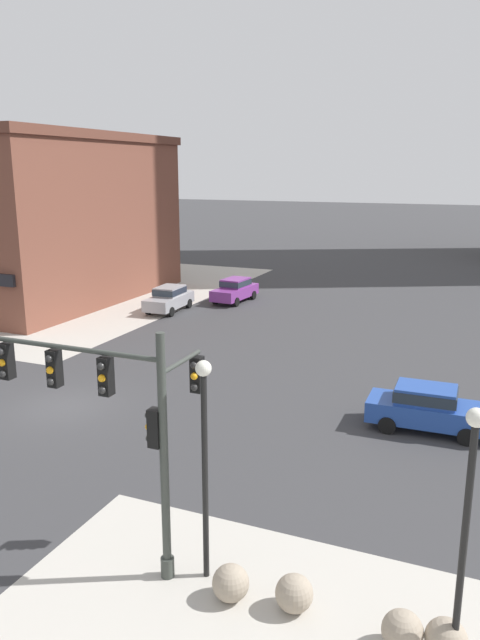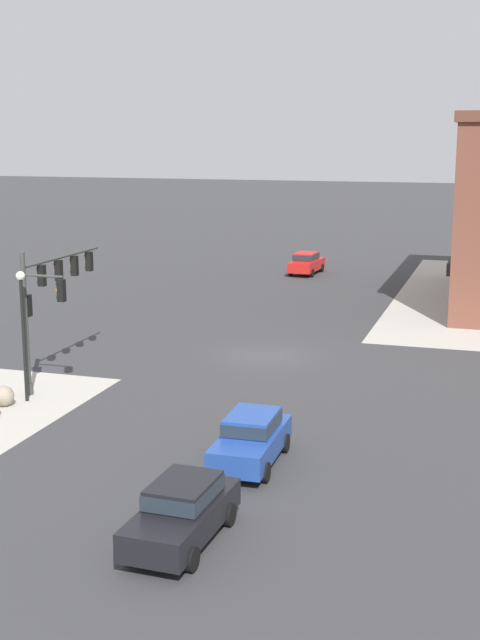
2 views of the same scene
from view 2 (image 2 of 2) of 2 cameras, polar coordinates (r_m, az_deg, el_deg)
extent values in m
plane|color=#38383A|center=(42.55, 1.75, -2.36)|extent=(320.00, 320.00, 0.00)
cylinder|color=#383D38|center=(37.28, -13.66, -4.41)|extent=(0.32, 0.32, 0.50)
cylinder|color=#383D38|center=(36.62, -13.88, -0.30)|extent=(0.20, 0.20, 5.97)
cylinder|color=#383D38|center=(39.05, -11.54, 4.09)|extent=(6.66, 0.12, 0.12)
cylinder|color=#383D38|center=(35.79, -12.80, 2.84)|extent=(0.11, 1.80, 0.11)
cube|color=black|center=(37.51, -12.88, 2.86)|extent=(0.28, 0.28, 0.90)
sphere|color=#282828|center=(37.55, -13.11, 3.29)|extent=(0.18, 0.18, 0.18)
sphere|color=orange|center=(37.59, -13.09, 2.87)|extent=(0.18, 0.18, 0.18)
sphere|color=#282828|center=(37.63, -13.07, 2.45)|extent=(0.18, 0.18, 0.18)
cube|color=black|center=(38.75, -11.81, 3.20)|extent=(0.28, 0.28, 0.90)
sphere|color=#282828|center=(38.79, -12.04, 3.62)|extent=(0.18, 0.18, 0.18)
sphere|color=orange|center=(38.83, -12.02, 3.21)|extent=(0.18, 0.18, 0.18)
sphere|color=#282828|center=(38.87, -12.00, 2.80)|extent=(0.18, 0.18, 0.18)
cube|color=black|center=(40.01, -10.81, 3.51)|extent=(0.28, 0.28, 0.90)
sphere|color=#282828|center=(40.04, -11.03, 3.92)|extent=(0.18, 0.18, 0.18)
sphere|color=orange|center=(40.08, -11.01, 3.52)|extent=(0.18, 0.18, 0.18)
sphere|color=#282828|center=(40.12, -11.00, 3.13)|extent=(0.18, 0.18, 0.18)
cube|color=black|center=(41.28, -9.87, 3.81)|extent=(0.28, 0.28, 0.90)
sphere|color=#282828|center=(41.31, -10.08, 4.20)|extent=(0.18, 0.18, 0.18)
sphere|color=orange|center=(41.35, -10.07, 3.82)|extent=(0.18, 0.18, 0.18)
sphere|color=#282828|center=(41.39, -10.05, 3.43)|extent=(0.18, 0.18, 0.18)
cube|color=black|center=(36.63, -13.78, 0.93)|extent=(0.28, 0.28, 0.90)
sphere|color=#282828|center=(36.72, -13.67, 1.41)|extent=(0.18, 0.18, 0.18)
sphere|color=orange|center=(36.77, -13.65, 0.98)|extent=(0.18, 0.18, 0.18)
sphere|color=#282828|center=(36.82, -13.63, 0.55)|extent=(0.18, 0.18, 0.18)
cube|color=black|center=(35.49, -11.64, 1.91)|extent=(0.28, 0.28, 0.90)
sphere|color=#282828|center=(35.52, -11.89, 2.37)|extent=(0.18, 0.18, 0.18)
sphere|color=orange|center=(35.56, -11.87, 1.92)|extent=(0.18, 0.18, 0.18)
sphere|color=#282828|center=(35.61, -11.85, 1.48)|extent=(0.18, 0.18, 0.18)
sphere|color=gray|center=(35.94, -15.25, -4.83)|extent=(0.84, 0.84, 0.84)
cylinder|color=black|center=(35.84, -14.00, -1.38)|extent=(0.14, 0.14, 4.98)
sphere|color=white|center=(35.33, -14.22, 2.83)|extent=(0.36, 0.36, 0.36)
cube|color=#23479E|center=(28.71, 0.72, -8.12)|extent=(4.44, 1.86, 0.76)
cube|color=#23479E|center=(28.62, 0.80, -6.74)|extent=(2.15, 1.55, 0.60)
cube|color=#232D38|center=(28.62, 0.80, -6.74)|extent=(2.24, 1.58, 0.40)
cylinder|color=black|center=(27.42, 1.66, -9.97)|extent=(0.64, 0.23, 0.64)
cylinder|color=black|center=(27.85, -1.72, -9.62)|extent=(0.64, 0.23, 0.64)
cylinder|color=black|center=(29.90, 2.97, -8.07)|extent=(0.64, 0.23, 0.64)
cylinder|color=black|center=(30.29, -0.14, -7.78)|extent=(0.64, 0.23, 0.64)
cube|color=red|center=(67.61, 4.39, 3.63)|extent=(4.51, 2.05, 0.76)
cube|color=red|center=(67.37, 4.36, 4.18)|extent=(2.21, 1.63, 0.60)
cube|color=#232D38|center=(67.37, 4.36, 4.18)|extent=(2.30, 1.67, 0.40)
cylinder|color=black|center=(69.19, 4.05, 3.51)|extent=(0.65, 0.26, 0.64)
cylinder|color=black|center=(68.73, 5.38, 3.43)|extent=(0.65, 0.26, 0.64)
cylinder|color=black|center=(66.62, 3.36, 3.18)|extent=(0.65, 0.26, 0.64)
cylinder|color=black|center=(66.14, 4.74, 3.10)|extent=(0.65, 0.26, 0.64)
cube|color=black|center=(23.57, -3.84, -12.82)|extent=(4.46, 1.92, 0.76)
cube|color=black|center=(23.42, -3.72, -11.17)|extent=(2.17, 1.57, 0.60)
cube|color=#232D38|center=(23.42, -3.72, -11.17)|extent=(2.25, 1.61, 0.40)
cylinder|color=black|center=(22.32, -3.21, -15.41)|extent=(0.65, 0.24, 0.64)
cylinder|color=black|center=(22.95, -7.20, -14.68)|extent=(0.65, 0.24, 0.64)
cylinder|color=black|center=(24.60, -0.71, -12.66)|extent=(0.65, 0.24, 0.64)
cylinder|color=black|center=(25.17, -4.37, -12.10)|extent=(0.65, 0.24, 0.64)
cube|color=black|center=(58.98, 14.16, 4.49)|extent=(18.45, 0.24, 0.70)
cube|color=#1E2833|center=(65.97, 14.72, 7.37)|extent=(1.10, 0.08, 1.50)
cube|color=#1E2833|center=(61.13, 14.49, 7.03)|extent=(1.10, 0.08, 1.50)
cube|color=#1E2833|center=(56.30, 14.22, 6.64)|extent=(1.10, 0.08, 1.50)
cube|color=#1E2833|center=(51.47, 13.91, 6.18)|extent=(1.10, 0.08, 1.50)
cube|color=#1E2833|center=(65.79, 14.90, 10.62)|extent=(1.10, 0.08, 1.50)
cube|color=#1E2833|center=(60.94, 14.68, 10.55)|extent=(1.10, 0.08, 1.50)
cube|color=#1E2833|center=(56.09, 14.42, 10.46)|extent=(1.10, 0.08, 1.50)
cube|color=#1E2833|center=(51.24, 14.12, 10.35)|extent=(1.10, 0.08, 1.50)
camera|label=1|loc=(38.19, -33.97, 8.16)|focal=34.32mm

